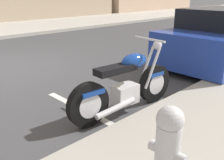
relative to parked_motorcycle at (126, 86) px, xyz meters
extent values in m
plane|color=#3D3D3F|center=(-0.45, 3.84, -0.43)|extent=(260.00, 260.00, 0.00)
cube|color=#ADA89E|center=(11.55, 10.39, -0.36)|extent=(120.00, 5.00, 0.14)
cube|color=silver|center=(-0.45, 0.39, -0.43)|extent=(0.12, 2.20, 0.01)
cylinder|color=black|center=(0.66, -0.06, -0.11)|extent=(0.66, 0.17, 0.65)
cylinder|color=silver|center=(0.66, -0.06, -0.11)|extent=(0.37, 0.15, 0.36)
cylinder|color=black|center=(-0.70, 0.07, -0.11)|extent=(0.66, 0.17, 0.65)
cylinder|color=silver|center=(-0.70, 0.07, -0.11)|extent=(0.37, 0.15, 0.36)
cube|color=silver|center=(-0.02, 0.01, -0.12)|extent=(0.42, 0.30, 0.30)
cube|color=black|center=(-0.20, 0.02, 0.31)|extent=(0.70, 0.28, 0.10)
ellipsoid|color=navy|center=(0.16, -0.01, 0.37)|extent=(0.50, 0.28, 0.24)
cube|color=navy|center=(-0.65, 0.06, 0.07)|extent=(0.37, 0.21, 0.06)
cube|color=navy|center=(0.64, -0.05, 0.07)|extent=(0.33, 0.19, 0.06)
cylinder|color=silver|center=(0.52, 0.03, 0.21)|extent=(0.34, 0.07, 0.65)
cylinder|color=silver|center=(0.51, -0.11, 0.21)|extent=(0.34, 0.07, 0.65)
cylinder|color=silver|center=(0.48, -0.04, 0.67)|extent=(0.09, 0.62, 0.04)
sphere|color=silver|center=(0.68, -0.06, 0.55)|extent=(0.15, 0.15, 0.15)
cylinder|color=silver|center=(-0.33, -0.11, -0.22)|extent=(0.71, 0.15, 0.16)
cylinder|color=black|center=(5.47, 0.91, -0.12)|extent=(0.63, 0.24, 0.62)
cylinder|color=black|center=(2.66, 0.98, -0.12)|extent=(0.63, 0.24, 0.62)
cylinder|color=#B7B7BC|center=(-1.02, -1.42, 0.00)|extent=(0.22, 0.22, 0.59)
sphere|color=#B7B7BC|center=(-1.02, -1.42, 0.36)|extent=(0.24, 0.24, 0.24)
cylinder|color=#B7B7BC|center=(-1.02, -1.28, 0.03)|extent=(0.10, 0.08, 0.10)
cylinder|color=#B7B7BC|center=(-1.02, -1.56, 0.03)|extent=(0.10, 0.08, 0.10)
camera|label=1|loc=(-2.67, -2.41, 1.37)|focal=40.04mm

